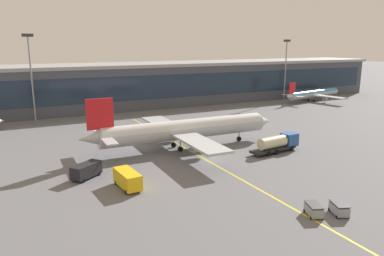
% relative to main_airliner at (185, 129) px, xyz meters
% --- Properties ---
extents(ground_plane, '(700.00, 700.00, 0.00)m').
position_rel_main_airliner_xyz_m(ground_plane, '(0.81, -8.96, -3.87)').
color(ground_plane, slate).
extents(apron_lead_in_line, '(1.34, 80.00, 0.01)m').
position_rel_main_airliner_xyz_m(apron_lead_in_line, '(0.16, -6.96, -3.87)').
color(apron_lead_in_line, yellow).
rests_on(apron_lead_in_line, ground_plane).
extents(terminal_building, '(173.33, 21.32, 14.04)m').
position_rel_main_airliner_xyz_m(terminal_building, '(17.24, 53.83, 3.17)').
color(terminal_building, '#424751').
rests_on(terminal_building, ground_plane).
extents(main_airliner, '(41.27, 32.66, 11.06)m').
position_rel_main_airliner_xyz_m(main_airliner, '(0.00, 0.00, 0.00)').
color(main_airliner, '#B2B7BC').
rests_on(main_airliner, ground_plane).
extents(fuel_tanker, '(11.03, 3.88, 3.25)m').
position_rel_main_airliner_xyz_m(fuel_tanker, '(14.90, -10.10, -2.12)').
color(fuel_tanker, '#232326').
rests_on(fuel_tanker, ground_plane).
extents(lavatory_truck, '(2.78, 5.97, 2.50)m').
position_rel_main_airliner_xyz_m(lavatory_truck, '(-16.27, -14.80, -2.45)').
color(lavatory_truck, yellow).
rests_on(lavatory_truck, ground_plane).
extents(crew_van, '(5.26, 4.69, 2.30)m').
position_rel_main_airliner_xyz_m(crew_van, '(-20.88, -8.26, -2.55)').
color(crew_van, black).
rests_on(crew_van, ground_plane).
extents(baggage_cart_0, '(2.39, 3.02, 1.48)m').
position_rel_main_airliner_xyz_m(baggage_cart_0, '(1.37, -33.52, -3.09)').
color(baggage_cart_0, gray).
rests_on(baggage_cart_0, ground_plane).
extents(baggage_cart_1, '(2.39, 3.02, 1.48)m').
position_rel_main_airliner_xyz_m(baggage_cart_1, '(4.35, -34.67, -3.09)').
color(baggage_cart_1, gray).
rests_on(baggage_cart_1, ground_plane).
extents(commuter_jet_near, '(31.13, 25.07, 7.43)m').
position_rel_main_airliner_xyz_m(commuter_jet_near, '(68.50, 35.33, -1.24)').
color(commuter_jet_near, '#B2B7BC').
rests_on(commuter_jet_near, ground_plane).
extents(apron_light_mast_0, '(2.80, 0.50, 22.84)m').
position_rel_main_airliner_xyz_m(apron_light_mast_0, '(-24.68, 41.87, 9.52)').
color(apron_light_mast_0, gray).
rests_on(apron_light_mast_0, ground_plane).
extents(apron_light_mast_1, '(2.80, 0.50, 21.73)m').
position_rel_main_airliner_xyz_m(apron_light_mast_1, '(60.29, 41.87, 8.95)').
color(apron_light_mast_1, gray).
rests_on(apron_light_mast_1, ground_plane).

